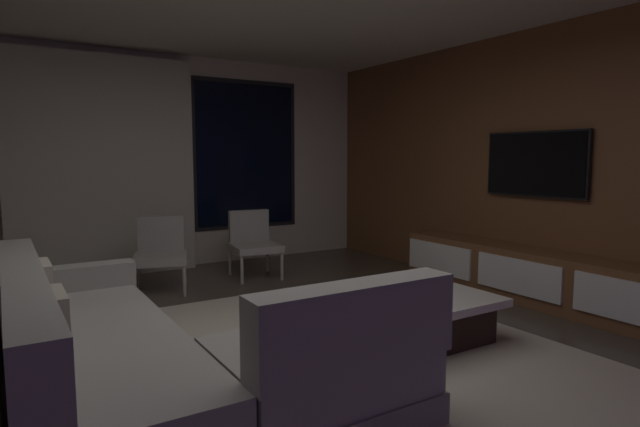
# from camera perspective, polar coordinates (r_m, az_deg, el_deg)

# --- Properties ---
(floor) EXTENTS (9.20, 9.20, 0.00)m
(floor) POSITION_cam_1_polar(r_m,az_deg,el_deg) (3.72, -3.65, -16.22)
(floor) COLOR #473D33
(back_wall_with_window) EXTENTS (6.60, 0.30, 2.70)m
(back_wall_with_window) POSITION_cam_1_polar(r_m,az_deg,el_deg) (6.83, -18.75, 5.24)
(back_wall_with_window) COLOR beige
(back_wall_with_window) RESTS_ON floor
(media_wall) EXTENTS (0.12, 7.80, 2.70)m
(media_wall) POSITION_cam_1_polar(r_m,az_deg,el_deg) (5.58, 25.27, 4.91)
(media_wall) COLOR brown
(media_wall) RESTS_ON floor
(area_rug) EXTENTS (3.20, 3.80, 0.01)m
(area_rug) POSITION_cam_1_polar(r_m,az_deg,el_deg) (3.81, 1.92, -15.59)
(area_rug) COLOR beige
(area_rug) RESTS_ON floor
(sectional_couch) EXTENTS (1.98, 2.50, 0.82)m
(sectional_couch) POSITION_cam_1_polar(r_m,az_deg,el_deg) (3.17, -17.99, -14.97)
(sectional_couch) COLOR gray
(sectional_couch) RESTS_ON floor
(coffee_table) EXTENTS (1.16, 1.16, 0.36)m
(coffee_table) POSITION_cam_1_polar(r_m,az_deg,el_deg) (4.23, 9.08, -10.80)
(coffee_table) COLOR black
(coffee_table) RESTS_ON floor
(book_stack_on_coffee_table) EXTENTS (0.26, 0.22, 0.09)m
(book_stack_on_coffee_table) POSITION_cam_1_polar(r_m,az_deg,el_deg) (3.93, 9.09, -8.73)
(book_stack_on_coffee_table) COLOR #C46FCA
(book_stack_on_coffee_table) RESTS_ON coffee_table
(accent_chair_near_window) EXTENTS (0.60, 0.62, 0.78)m
(accent_chair_near_window) POSITION_cam_1_polar(r_m,az_deg,el_deg) (6.25, -7.37, -2.91)
(accent_chair_near_window) COLOR #B2ADA0
(accent_chair_near_window) RESTS_ON floor
(accent_chair_by_curtain) EXTENTS (0.69, 0.70, 0.78)m
(accent_chair_by_curtain) POSITION_cam_1_polar(r_m,az_deg,el_deg) (5.80, -17.07, -3.84)
(accent_chair_by_curtain) COLOR #B2ADA0
(accent_chair_by_curtain) RESTS_ON floor
(media_console) EXTENTS (0.46, 3.10, 0.52)m
(media_console) POSITION_cam_1_polar(r_m,az_deg,el_deg) (5.49, 22.63, -6.54)
(media_console) COLOR brown
(media_console) RESTS_ON floor
(mounted_tv) EXTENTS (0.05, 1.13, 0.65)m
(mounted_tv) POSITION_cam_1_polar(r_m,az_deg,el_deg) (5.63, 22.52, 5.03)
(mounted_tv) COLOR black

